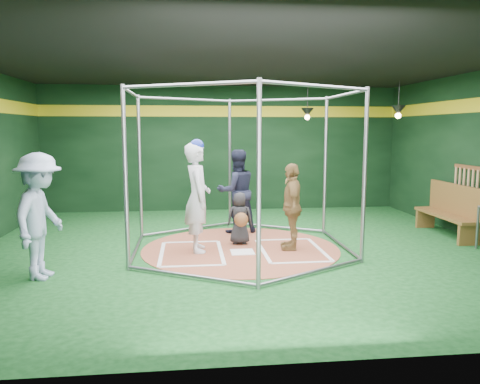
{
  "coord_description": "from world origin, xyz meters",
  "views": [
    {
      "loc": [
        -0.99,
        -8.77,
        2.3
      ],
      "look_at": [
        0.0,
        0.1,
        1.1
      ],
      "focal_mm": 35.0,
      "sensor_mm": 36.0,
      "label": 1
    }
  ],
  "objects": [
    {
      "name": "room_shell",
      "position": [
        0.0,
        0.01,
        1.75
      ],
      "size": [
        10.1,
        9.1,
        3.53
      ],
      "color": "#0D3C15",
      "rests_on": "ground"
    },
    {
      "name": "pendant_lamp_near",
      "position": [
        2.2,
        3.6,
        2.74
      ],
      "size": [
        0.34,
        0.34,
        0.9
      ],
      "color": "black",
      "rests_on": "room_shell"
    },
    {
      "name": "visitor_leopard",
      "position": [
        0.97,
        -0.13,
        0.84
      ],
      "size": [
        0.53,
        1.01,
        1.65
      ],
      "primitive_type": "imported",
      "rotation": [
        0.0,
        0.0,
        -1.7
      ],
      "color": "#AD864A",
      "rests_on": "clay_disc"
    },
    {
      "name": "bystander_blue",
      "position": [
        -3.26,
        -1.42,
        0.98
      ],
      "size": [
        0.89,
        1.35,
        1.95
      ],
      "primitive_type": "imported",
      "rotation": [
        0.0,
        0.0,
        1.44
      ],
      "color": "#9AADCC",
      "rests_on": "ground"
    },
    {
      "name": "dugout_bench",
      "position": [
        4.64,
        0.64,
        0.58
      ],
      "size": [
        0.45,
        1.94,
        1.13
      ],
      "color": "brown",
      "rests_on": "ground"
    },
    {
      "name": "umpire",
      "position": [
        0.08,
        1.44,
        0.94
      ],
      "size": [
        1.04,
        0.9,
        1.85
      ],
      "primitive_type": "imported",
      "rotation": [
        0.0,
        0.0,
        3.39
      ],
      "color": "black",
      "rests_on": "clay_disc"
    },
    {
      "name": "batter_box_left",
      "position": [
        -0.95,
        -0.25,
        0.02
      ],
      "size": [
        1.17,
        1.77,
        0.01
      ],
      "color": "white",
      "rests_on": "clay_disc"
    },
    {
      "name": "clay_disc",
      "position": [
        0.0,
        0.0,
        0.01
      ],
      "size": [
        3.8,
        3.8,
        0.01
      ],
      "primitive_type": "cylinder",
      "color": "#995037",
      "rests_on": "ground"
    },
    {
      "name": "pendant_lamp_far",
      "position": [
        4.0,
        2.0,
        2.74
      ],
      "size": [
        0.34,
        0.34,
        0.9
      ],
      "color": "black",
      "rests_on": "room_shell"
    },
    {
      "name": "batting_cage",
      "position": [
        -0.0,
        -0.0,
        1.5
      ],
      "size": [
        4.05,
        4.67,
        3.0
      ],
      "color": "gray",
      "rests_on": "ground"
    },
    {
      "name": "batter_box_right",
      "position": [
        0.95,
        -0.25,
        0.02
      ],
      "size": [
        1.17,
        1.77,
        0.01
      ],
      "color": "white",
      "rests_on": "clay_disc"
    },
    {
      "name": "catcher_figure",
      "position": [
        0.03,
        0.35,
        0.54
      ],
      "size": [
        0.55,
        0.59,
        1.05
      ],
      "color": "black",
      "rests_on": "clay_disc"
    },
    {
      "name": "bat_rack",
      "position": [
        4.93,
        0.4,
        1.05
      ],
      "size": [
        0.07,
        1.25,
        0.98
      ],
      "color": "brown",
      "rests_on": "room_shell"
    },
    {
      "name": "home_plate",
      "position": [
        0.0,
        -0.3,
        0.02
      ],
      "size": [
        0.43,
        0.43,
        0.01
      ],
      "primitive_type": "cube",
      "color": "white",
      "rests_on": "clay_disc"
    },
    {
      "name": "batter_figure",
      "position": [
        -0.82,
        -0.09,
        1.05
      ],
      "size": [
        0.54,
        0.78,
        2.11
      ],
      "color": "silver",
      "rests_on": "clay_disc"
    }
  ]
}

